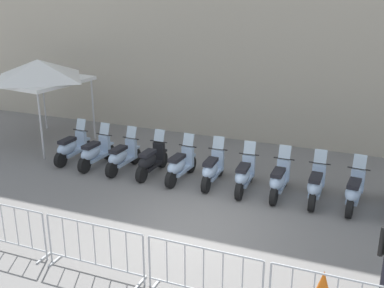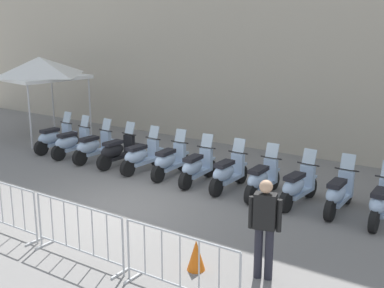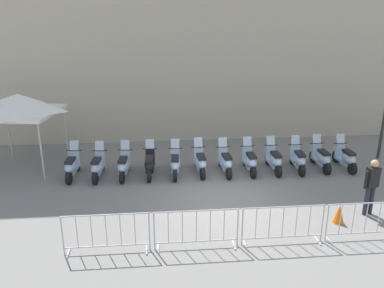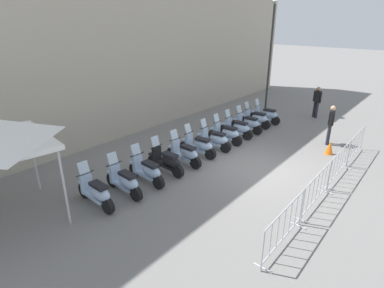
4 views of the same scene
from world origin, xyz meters
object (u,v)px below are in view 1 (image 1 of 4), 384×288
barrier_segment_2 (203,274)px  canopy_tent (38,71)px  motorcycle_5 (212,170)px  motorcycle_3 (151,161)px  motorcycle_2 (122,157)px  motorcycle_0 (71,148)px  motorcycle_8 (316,186)px  barrier_segment_0 (3,227)px  motorcycle_7 (279,180)px  barrier_segment_1 (95,249)px  motorcycle_1 (95,153)px  motorcycle_4 (180,166)px  motorcycle_6 (244,175)px  traffic_cone (323,284)px  motorcycle_9 (354,192)px

barrier_segment_2 → canopy_tent: 10.44m
motorcycle_5 → motorcycle_3: bearing=-170.9°
motorcycle_2 → barrier_segment_2: motorcycle_2 is taller
motorcycle_3 → motorcycle_0: bearing=-173.6°
motorcycle_8 → barrier_segment_0: 7.43m
motorcycle_0 → motorcycle_7: bearing=7.1°
barrier_segment_1 → barrier_segment_2: (2.21, 0.31, 0.00)m
motorcycle_1 → motorcycle_2: bearing=8.1°
motorcycle_5 → barrier_segment_1: bearing=-89.7°
canopy_tent → motorcycle_0: bearing=-23.3°
motorcycle_4 → motorcycle_8: 3.75m
motorcycle_0 → motorcycle_6: (5.59, 0.66, 0.00)m
motorcycle_1 → motorcycle_6: (4.65, 0.64, 0.00)m
motorcycle_3 → canopy_tent: (-4.93, 0.61, 2.06)m
motorcycle_7 → barrier_segment_1: bearing=-109.9°
canopy_tent → traffic_cone: canopy_tent is taller
motorcycle_1 → motorcycle_2: 0.94m
motorcycle_2 → traffic_cone: size_ratio=3.14×
motorcycle_6 → motorcycle_8: size_ratio=1.00×
motorcycle_1 → barrier_segment_1: 5.67m
motorcycle_8 → traffic_cone: motorcycle_8 is taller
motorcycle_1 → barrier_segment_2: size_ratio=0.81×
barrier_segment_2 → motorcycle_3: bearing=133.9°
motorcycle_8 → barrier_segment_1: bearing=-117.9°
motorcycle_3 → motorcycle_9: size_ratio=1.00×
motorcycle_1 → barrier_segment_0: size_ratio=0.81×
motorcycle_3 → motorcycle_8: same height
motorcycle_9 → barrier_segment_0: bearing=-136.3°
motorcycle_1 → barrier_segment_1: bearing=-48.8°
motorcycle_8 → motorcycle_9: (0.92, 0.12, 0.00)m
motorcycle_1 → barrier_segment_0: (1.52, -4.58, 0.07)m
motorcycle_5 → motorcycle_7: (1.86, 0.21, 0.00)m
motorcycle_0 → motorcycle_8: (7.44, 0.97, 0.00)m
motorcycle_2 → motorcycle_9: bearing=8.1°
motorcycle_4 → barrier_segment_0: (-1.26, -4.96, 0.07)m
motorcycle_1 → motorcycle_9: 7.49m
barrier_segment_0 → barrier_segment_2: (4.42, 0.62, 0.00)m
motorcycle_8 → traffic_cone: (1.25, -3.77, -0.18)m
barrier_segment_2 → traffic_cone: size_ratio=3.87×
motorcycle_5 → traffic_cone: bearing=-40.2°
motorcycle_1 → motorcycle_9: size_ratio=1.00×
motorcycle_2 → traffic_cone: bearing=-23.4°
motorcycle_5 → motorcycle_7: 1.87m
motorcycle_1 → barrier_segment_0: motorcycle_1 is taller
motorcycle_1 → motorcycle_6: same height
motorcycle_8 → traffic_cone: bearing=-71.6°
motorcycle_0 → barrier_segment_2: size_ratio=0.81×
motorcycle_0 → motorcycle_7: size_ratio=1.00×
motorcycle_4 → motorcycle_7: (2.79, 0.41, 0.00)m
motorcycle_0 → motorcycle_1: bearing=1.4°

